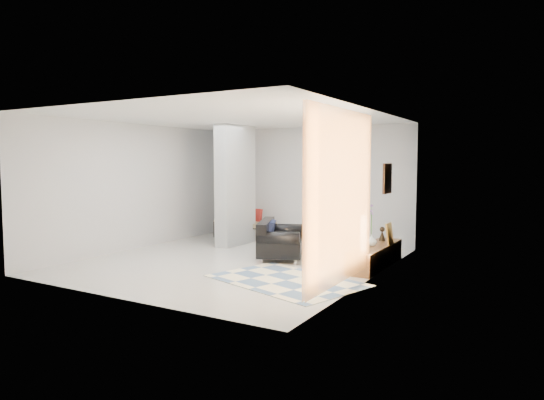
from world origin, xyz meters
The scene contains 17 objects.
floor centered at (0.00, 0.00, 0.00)m, with size 6.00×6.00×0.00m, color beige.
ceiling centered at (0.00, 0.00, 2.80)m, with size 6.00×6.00×0.00m, color white.
wall_back centered at (0.00, 3.00, 1.40)m, with size 6.00×6.00×0.00m, color #BBBEC0.
wall_front centered at (0.00, -3.00, 1.40)m, with size 6.00×6.00×0.00m, color #BBBEC0.
wall_left centered at (-2.75, 0.00, 1.40)m, with size 6.00×6.00×0.00m, color #BBBEC0.
wall_right centered at (2.75, 0.00, 1.40)m, with size 6.00×6.00×0.00m, color #BBBEC0.
partition_column centered at (-1.10, 1.60, 1.40)m, with size 0.35×1.20×2.80m, color #A2A7A9.
hallway_door centered at (-2.10, 2.96, 1.02)m, with size 0.85×0.06×2.04m, color white.
curtain centered at (2.67, -1.15, 1.45)m, with size 2.55×2.55×0.00m, color #FA9841.
wall_art centered at (2.72, 0.90, 1.65)m, with size 0.04×0.45×0.55m, color #3E2011.
media_console centered at (2.52, 0.90, 0.20)m, with size 0.45×1.99×0.80m.
loveseat centered at (0.55, 0.73, 0.36)m, with size 1.34×1.65×0.76m.
daybed centered at (-1.43, 2.48, 0.42)m, with size 1.62×0.81×0.77m.
area_rug centered at (1.60, -0.90, 0.01)m, with size 2.42×1.61×0.01m, color beige.
cylinder_lamp centered at (2.50, 0.28, 0.71)m, with size 0.11×0.11×0.62m, color white.
bronze_figurine centered at (2.47, 1.46, 0.54)m, with size 0.14×0.14×0.27m, color black, non-canonical shape.
vase centered at (2.47, 0.79, 0.51)m, with size 0.21×0.21×0.21m, color white.
Camera 1 is at (5.31, -7.79, 1.96)m, focal length 32.00 mm.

